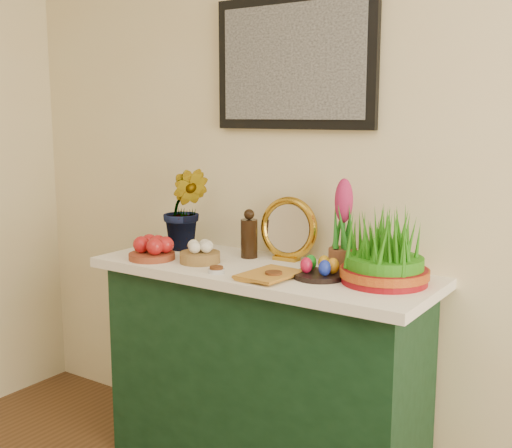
{
  "coord_description": "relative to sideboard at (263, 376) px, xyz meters",
  "views": [
    {
      "loc": [
        0.92,
        -0.08,
        1.49
      ],
      "look_at": [
        -0.45,
        1.95,
        1.07
      ],
      "focal_mm": 45.0,
      "sensor_mm": 36.0,
      "label": 1
    }
  ],
  "objects": [
    {
      "name": "hyacinth_green",
      "position": [
        -0.47,
        0.09,
        0.71
      ],
      "size": [
        0.31,
        0.3,
        0.49
      ],
      "primitive_type": "imported",
      "rotation": [
        0.0,
        0.0,
        0.5
      ],
      "color": "#258021",
      "rests_on": "tablecloth"
    },
    {
      "name": "hyacinth_pink",
      "position": [
        0.3,
        0.11,
        0.63
      ],
      "size": [
        0.11,
        0.11,
        0.36
      ],
      "color": "brown",
      "rests_on": "tablecloth"
    },
    {
      "name": "wheatgrass_sabzeh",
      "position": [
        0.5,
        0.03,
        0.58
      ],
      "size": [
        0.32,
        0.32,
        0.26
      ],
      "color": "maroon",
      "rests_on": "tablecloth"
    },
    {
      "name": "spice_dish_right",
      "position": [
        0.15,
        -0.15,
        0.48
      ],
      "size": [
        0.08,
        0.08,
        0.03
      ],
      "color": "silver",
      "rests_on": "tablecloth"
    },
    {
      "name": "spice_dish_left",
      "position": [
        -0.09,
        -0.19,
        0.48
      ],
      "size": [
        0.06,
        0.06,
        0.03
      ],
      "color": "silver",
      "rests_on": "tablecloth"
    },
    {
      "name": "apple_bowl",
      "position": [
        -0.46,
        -0.15,
        0.51
      ],
      "size": [
        0.21,
        0.21,
        0.1
      ],
      "color": "brown",
      "rests_on": "tablecloth"
    },
    {
      "name": "egg_plate",
      "position": [
        0.27,
        -0.03,
        0.49
      ],
      "size": [
        0.25,
        0.25,
        0.08
      ],
      "color": "black",
      "rests_on": "tablecloth"
    },
    {
      "name": "tablecloth",
      "position": [
        0.0,
        0.0,
        0.45
      ],
      "size": [
        1.4,
        0.55,
        0.04
      ],
      "primitive_type": "cube",
      "color": "white",
      "rests_on": "sideboard"
    },
    {
      "name": "sideboard",
      "position": [
        0.0,
        0.0,
        0.0
      ],
      "size": [
        1.3,
        0.45,
        0.85
      ],
      "primitive_type": "cube",
      "color": "#153920",
      "rests_on": "ground"
    },
    {
      "name": "book",
      "position": [
        0.04,
        -0.13,
        0.48
      ],
      "size": [
        0.17,
        0.24,
        0.03
      ],
      "primitive_type": "imported",
      "rotation": [
        0.0,
        0.0,
        -0.08
      ],
      "color": "#C3842B",
      "rests_on": "tablecloth"
    },
    {
      "name": "mirror",
      "position": [
        0.02,
        0.16,
        0.59
      ],
      "size": [
        0.27,
        0.08,
        0.27
      ],
      "color": "gold",
      "rests_on": "tablecloth"
    },
    {
      "name": "vinegar_cruet",
      "position": [
        -0.14,
        0.11,
        0.56
      ],
      "size": [
        0.07,
        0.07,
        0.21
      ],
      "color": "black",
      "rests_on": "tablecloth"
    },
    {
      "name": "garlic_basket",
      "position": [
        -0.25,
        -0.09,
        0.5
      ],
      "size": [
        0.18,
        0.18,
        0.09
      ],
      "color": "olive",
      "rests_on": "tablecloth"
    }
  ]
}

